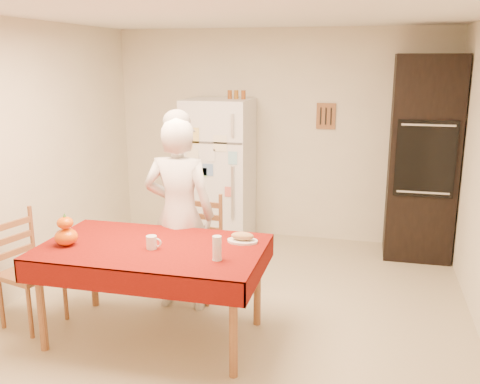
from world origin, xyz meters
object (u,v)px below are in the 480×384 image
(bread_plate, at_px, (243,241))
(oven_cabinet, at_px, (423,158))
(dining_table, at_px, (153,254))
(seated_woman, at_px, (179,215))
(wine_glass, at_px, (217,248))
(chair_far, at_px, (199,242))
(refrigerator, at_px, (219,172))
(chair_left, at_px, (25,265))
(pumpkin_lower, at_px, (66,237))
(coffee_mug, at_px, (152,242))

(bread_plate, bearing_deg, oven_cabinet, 55.73)
(bread_plate, bearing_deg, dining_table, -159.24)
(seated_woman, relative_size, wine_glass, 9.59)
(chair_far, bearing_deg, refrigerator, 104.31)
(refrigerator, relative_size, wine_glass, 9.66)
(chair_left, height_order, pumpkin_lower, chair_left)
(chair_far, xyz_separation_m, bread_plate, (0.57, -0.62, 0.26))
(refrigerator, height_order, wine_glass, refrigerator)
(wine_glass, bearing_deg, refrigerator, 105.72)
(dining_table, xyz_separation_m, wine_glass, (0.56, -0.16, 0.16))
(seated_woman, height_order, wine_glass, seated_woman)
(coffee_mug, height_order, pumpkin_lower, pumpkin_lower)
(refrigerator, xyz_separation_m, wine_glass, (0.71, -2.54, -0.00))
(refrigerator, bearing_deg, chair_left, -112.02)
(chair_left, height_order, bread_plate, chair_left)
(refrigerator, xyz_separation_m, chair_far, (0.23, -1.51, -0.34))
(dining_table, relative_size, coffee_mug, 17.00)
(refrigerator, bearing_deg, pumpkin_lower, -101.07)
(pumpkin_lower, relative_size, wine_glass, 1.00)
(seated_woman, relative_size, bread_plate, 7.03)
(chair_left, distance_m, wine_glass, 1.72)
(coffee_mug, distance_m, pumpkin_lower, 0.67)
(chair_left, bearing_deg, dining_table, -73.44)
(seated_woman, bearing_deg, coffee_mug, 88.55)
(dining_table, height_order, seated_woman, seated_woman)
(coffee_mug, xyz_separation_m, wine_glass, (0.54, -0.10, 0.04))
(seated_woman, distance_m, wine_glass, 0.92)
(wine_glass, bearing_deg, dining_table, 163.72)
(refrigerator, distance_m, seated_woman, 1.81)
(refrigerator, bearing_deg, wine_glass, -74.28)
(pumpkin_lower, distance_m, wine_glass, 1.21)
(chair_left, height_order, wine_glass, chair_left)
(chair_left, bearing_deg, seated_woman, -46.82)
(refrigerator, distance_m, bread_plate, 2.27)
(seated_woman, bearing_deg, oven_cabinet, -141.34)
(chair_left, distance_m, coffee_mug, 1.18)
(chair_far, bearing_deg, bread_plate, -41.88)
(coffee_mug, bearing_deg, seated_woman, 90.96)
(chair_far, height_order, wine_glass, chair_far)
(dining_table, distance_m, bread_plate, 0.70)
(dining_table, height_order, chair_left, chair_left)
(bread_plate, bearing_deg, wine_glass, -101.79)
(chair_left, distance_m, pumpkin_lower, 0.59)
(dining_table, distance_m, seated_woman, 0.59)
(pumpkin_lower, bearing_deg, chair_far, 54.20)
(pumpkin_lower, distance_m, bread_plate, 1.35)
(oven_cabinet, height_order, chair_left, oven_cabinet)
(seated_woman, distance_m, pumpkin_lower, 0.97)
(oven_cabinet, xyz_separation_m, seated_woman, (-2.12, -1.85, -0.26))
(chair_left, distance_m, seated_woman, 1.32)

